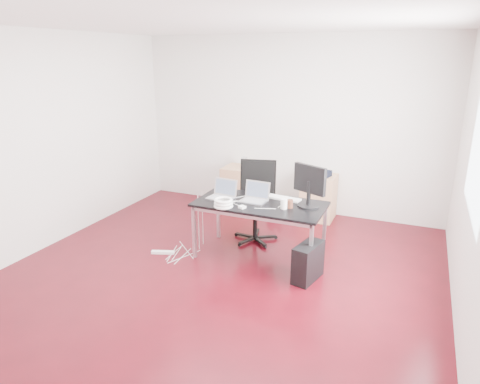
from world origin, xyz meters
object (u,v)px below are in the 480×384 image
at_px(filing_cabinet_right, 318,197).
at_px(desk, 260,207).
at_px(office_chair, 256,197).
at_px(pc_tower, 308,262).
at_px(filing_cabinet_left, 239,187).

bearing_deg(filing_cabinet_right, desk, -102.66).
relative_size(desk, office_chair, 1.48).
xyz_separation_m(desk, pc_tower, (0.72, -0.34, -0.46)).
xyz_separation_m(filing_cabinet_left, pc_tower, (1.71, -1.98, -0.13)).
xyz_separation_m(desk, filing_cabinet_right, (0.37, 1.65, -0.33)).
bearing_deg(office_chair, filing_cabinet_right, 47.78).
height_order(filing_cabinet_left, filing_cabinet_right, same).
height_order(desk, office_chair, office_chair).
distance_m(filing_cabinet_left, pc_tower, 2.62).
bearing_deg(pc_tower, filing_cabinet_left, 143.46).
height_order(desk, filing_cabinet_left, desk).
distance_m(desk, filing_cabinet_left, 1.95).
height_order(desk, filing_cabinet_right, desk).
relative_size(filing_cabinet_right, pc_tower, 1.56).
bearing_deg(filing_cabinet_left, filing_cabinet_right, 0.00).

